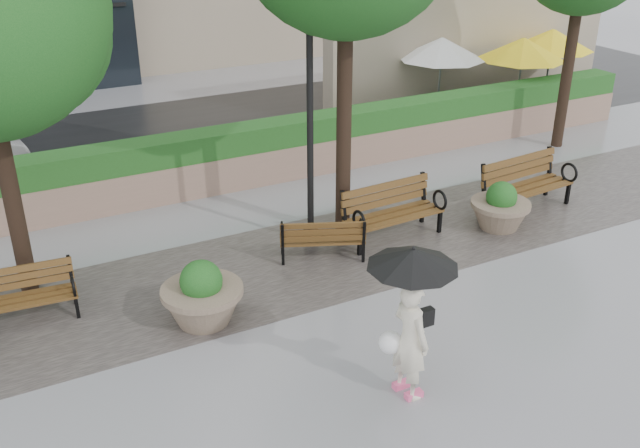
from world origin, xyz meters
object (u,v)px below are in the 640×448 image
pedestrian (411,309)px  bench_2 (322,246)px  bench_3 (392,223)px  planter_left (203,299)px  bench_1 (24,307)px  lamppost (310,150)px  planter_right (500,210)px  bench_4 (526,195)px

pedestrian → bench_2: bearing=-16.9°
bench_3 → planter_left: size_ratio=1.58×
bench_2 → bench_3: bearing=-152.3°
planter_left → bench_3: bearing=14.9°
bench_1 → lamppost: lamppost is taller
bench_1 → planter_right: planter_right is taller
bench_2 → pedestrian: 4.10m
planter_right → lamppost: bearing=161.5°
bench_3 → planter_right: 2.22m
bench_3 → lamppost: size_ratio=0.48×
bench_1 → lamppost: (5.22, 0.38, 1.60)m
bench_4 → lamppost: size_ratio=0.51×
bench_2 → bench_4: size_ratio=0.77×
bench_2 → planter_left: size_ratio=1.28×
bench_1 → lamppost: size_ratio=0.40×
bench_4 → bench_1: bearing=172.8°
bench_2 → planter_right: bearing=-164.3°
bench_2 → pedestrian: pedestrian is taller
planter_left → lamppost: size_ratio=0.30×
planter_right → bench_1: bearing=174.6°
planter_left → lamppost: (2.75, 1.70, 1.44)m
bench_1 → pedestrian: pedestrian is taller
planter_right → lamppost: size_ratio=0.28×
planter_left → planter_right: planter_left is taller
bench_2 → planter_right: 3.75m
bench_1 → bench_3: bearing=3.3°
bench_4 → planter_left: 7.48m
planter_left → pedestrian: pedestrian is taller
bench_2 → bench_3: bench_3 is taller
bench_2 → planter_right: (3.72, -0.50, 0.14)m
bench_4 → planter_right: (-1.08, -0.45, 0.06)m
bench_3 → planter_right: bearing=-19.0°
planter_left → bench_2: bearing=20.8°
bench_2 → bench_3: size_ratio=0.81×
bench_3 → lamppost: 2.21m
pedestrian → bench_1: bearing=40.2°
bench_2 → bench_3: (1.59, 0.12, 0.07)m
lamppost → planter_right: bearing=-18.5°
bench_3 → lamppost: (-1.47, 0.59, 1.54)m
bench_3 → bench_4: (3.21, -0.17, 0.01)m
planter_right → lamppost: (-3.60, 1.20, 1.47)m
planter_left → bench_1: bearing=151.8°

